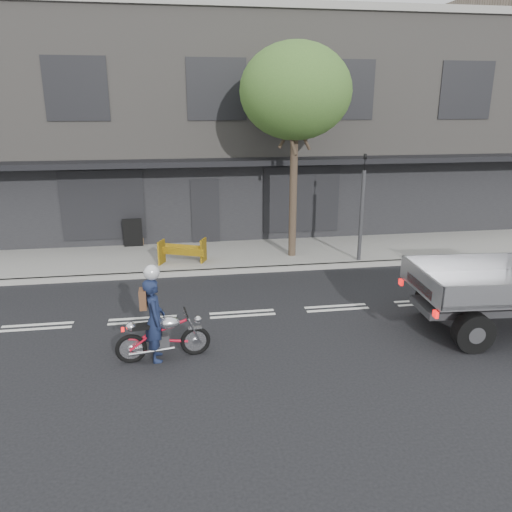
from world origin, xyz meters
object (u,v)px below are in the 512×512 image
object	(u,v)px
rider	(155,320)
construction_barrier	(183,253)
motorcycle	(163,335)
sandwich_board	(133,233)
street_tree	(295,92)
traffic_light_pole	(361,214)

from	to	relation	value
rider	construction_barrier	distance (m)	5.72
motorcycle	construction_barrier	bearing A→B (deg)	78.77
motorcycle	rider	xyz separation A→B (m)	(-0.15, -0.00, 0.35)
construction_barrier	sandwich_board	distance (m)	2.83
street_tree	rider	distance (m)	8.66
motorcycle	construction_barrier	world-z (taller)	motorcycle
rider	construction_barrier	size ratio (longest dim) A/B	1.23
traffic_light_pole	street_tree	bearing A→B (deg)	156.97
motorcycle	rider	world-z (taller)	rider
street_tree	motorcycle	size ratio (longest dim) A/B	3.55
traffic_light_pole	motorcycle	world-z (taller)	traffic_light_pole
street_tree	motorcycle	xyz separation A→B (m)	(-4.05, -6.15, -4.77)
traffic_light_pole	sandwich_board	bearing A→B (deg)	159.90
rider	motorcycle	bearing A→B (deg)	-96.37
motorcycle	construction_barrier	size ratio (longest dim) A/B	1.37
street_tree	sandwich_board	bearing A→B (deg)	161.05
rider	street_tree	bearing A→B (deg)	-40.73
construction_barrier	sandwich_board	bearing A→B (deg)	126.28
motorcycle	sandwich_board	distance (m)	8.04
motorcycle	traffic_light_pole	bearing A→B (deg)	34.82
traffic_light_pole	construction_barrier	xyz separation A→B (m)	(-5.57, 0.37, -1.11)
sandwich_board	street_tree	bearing A→B (deg)	-21.12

